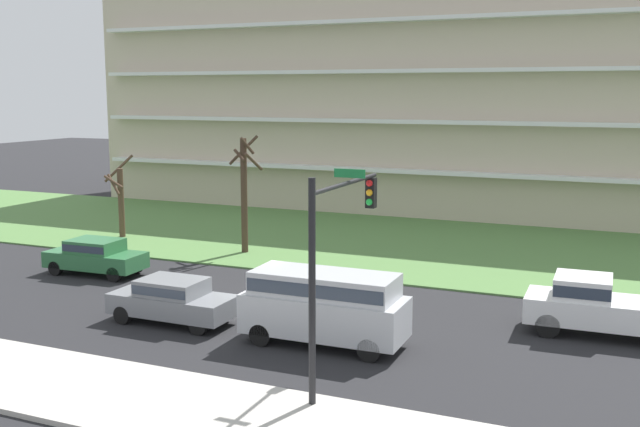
# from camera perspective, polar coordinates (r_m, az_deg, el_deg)

# --- Properties ---
(ground) EXTENTS (160.00, 160.00, 0.00)m
(ground) POSITION_cam_1_polar(r_m,az_deg,el_deg) (27.20, -4.65, -7.75)
(ground) COLOR #232326
(sidewalk_curb_near) EXTENTS (80.00, 4.00, 0.15)m
(sidewalk_curb_near) POSITION_cam_1_polar(r_m,az_deg,el_deg) (20.89, -15.30, -13.23)
(sidewalk_curb_near) COLOR #BCB7AD
(sidewalk_curb_near) RESTS_ON ground
(grass_lawn_strip) EXTENTS (80.00, 16.00, 0.08)m
(grass_lawn_strip) POSITION_cam_1_polar(r_m,az_deg,el_deg) (39.71, 4.90, -2.24)
(grass_lawn_strip) COLOR #547F42
(grass_lawn_strip) RESTS_ON ground
(apartment_building) EXTENTS (48.82, 12.24, 15.37)m
(apartment_building) POSITION_cam_1_polar(r_m,az_deg,el_deg) (52.03, 9.87, 8.86)
(apartment_building) COLOR beige
(apartment_building) RESTS_ON ground
(tree_far_left) EXTENTS (1.78, 1.82, 4.54)m
(tree_far_left) POSITION_cam_1_polar(r_m,az_deg,el_deg) (42.13, -15.05, 1.14)
(tree_far_left) COLOR #4C3828
(tree_far_left) RESTS_ON ground
(tree_left) EXTENTS (1.82, 1.80, 5.85)m
(tree_left) POSITION_cam_1_polar(r_m,az_deg,el_deg) (36.80, -5.80, 1.82)
(tree_left) COLOR #423023
(tree_left) RESTS_ON ground
(sedan_green_near_left) EXTENTS (4.47, 1.98, 1.57)m
(sedan_green_near_left) POSITION_cam_1_polar(r_m,az_deg,el_deg) (34.22, -16.81, -3.06)
(sedan_green_near_left) COLOR #2D6B3D
(sedan_green_near_left) RESTS_ON ground
(van_silver_center_left) EXTENTS (5.22, 2.05, 2.36)m
(van_silver_center_left) POSITION_cam_1_polar(r_m,az_deg,el_deg) (23.67, 0.33, -6.81)
(van_silver_center_left) COLOR #B7BABF
(van_silver_center_left) RESTS_ON ground
(pickup_white_center_right) EXTENTS (5.46, 2.16, 1.95)m
(pickup_white_center_right) POSITION_cam_1_polar(r_m,az_deg,el_deg) (26.35, 20.86, -6.61)
(pickup_white_center_right) COLOR white
(pickup_white_center_right) RESTS_ON ground
(sedan_gray_near_right) EXTENTS (4.41, 1.82, 1.57)m
(sedan_gray_near_right) POSITION_cam_1_polar(r_m,az_deg,el_deg) (26.50, -11.22, -6.40)
(sedan_gray_near_right) COLOR slate
(sedan_gray_near_right) RESTS_ON ground
(traffic_signal_mast) EXTENTS (0.90, 4.68, 5.92)m
(traffic_signal_mast) POSITION_cam_1_polar(r_m,az_deg,el_deg) (19.73, 1.27, -2.19)
(traffic_signal_mast) COLOR black
(traffic_signal_mast) RESTS_ON ground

